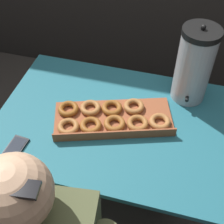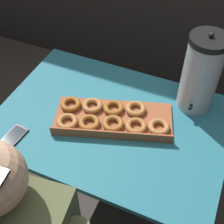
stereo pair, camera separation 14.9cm
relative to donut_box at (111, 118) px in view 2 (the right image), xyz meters
The scene contains 5 objects.
ground_plane 0.76m from the donut_box, 55.47° to the left, with size 12.00×12.00×0.00m, color #3D3833.
folding_table 0.07m from the donut_box, 55.47° to the left, with size 1.13×0.80×0.74m.
donut_box is the anchor object (origin of this frame).
coffee_urn 0.48m from the donut_box, 39.20° to the left, with size 0.18×0.20×0.42m.
cell_phone 0.47m from the donut_box, 142.85° to the right, with size 0.09×0.16×0.01m.
Camera 2 is at (0.41, -0.93, 1.90)m, focal length 50.00 mm.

